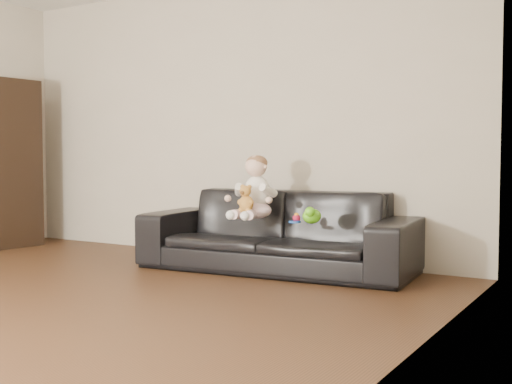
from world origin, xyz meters
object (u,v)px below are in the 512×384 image
Objects in this scene: toy_green at (312,216)px; sofa at (277,231)px; baby at (255,191)px; toy_blue_disc at (295,222)px; teddy_bear at (246,199)px; toy_rattle at (297,218)px; cabinet at (6,164)px.

sofa is at bearing 152.34° from toy_green.
baby is 5.58× the size of toy_blue_disc.
teddy_bear reaches higher than sofa.
teddy_bear is at bearing -174.09° from toy_green.
teddy_bear is (0.01, -0.16, -0.06)m from baby.
baby is at bearing 165.71° from toy_blue_disc.
toy_rattle is at bearing 106.14° from toy_blue_disc.
sofa is 0.38m from toy_blue_disc.
toy_green is (0.43, -0.22, 0.16)m from sofa.
sofa is at bearing 44.23° from teddy_bear.
teddy_bear is 1.34× the size of toy_green.
toy_green is at bearing 2.75° from toy_blue_disc.
toy_green is at bearing -15.07° from teddy_bear.
teddy_bear is (2.98, -0.05, -0.26)m from cabinet.
sofa is 10.21× the size of teddy_bear.
cabinet is at bearing 168.69° from baby.
teddy_bear is 0.45m from toy_blue_disc.
cabinet is 3.40m from toy_rattle.
baby is 0.60m from toy_green.
baby is at bearing 7.06° from cabinet.
toy_green is 0.15m from toy_blue_disc.
toy_blue_disc is (3.40, -0.00, -0.43)m from cabinet.
cabinet is at bearing 179.53° from sofa.
toy_green is at bearing -32.36° from sofa.
toy_rattle is (0.40, -0.04, -0.20)m from baby.
teddy_bear is at bearing -163.32° from toy_rattle.
toy_rattle reaches higher than toy_blue_disc.
toy_blue_disc is at bearing 4.98° from cabinet.
cabinet is at bearing -178.87° from toy_rattle.
baby is at bearing 174.27° from toy_rattle.
cabinet is (-3.11, -0.23, 0.54)m from sofa.
baby is at bearing -143.46° from sofa.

